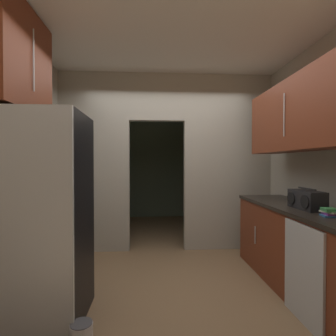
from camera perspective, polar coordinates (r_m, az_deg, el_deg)
ground at (r=3.08m, az=1.55°, el=-25.40°), size 20.00×20.00×0.00m
kitchen_overhead_slab at (r=3.49m, az=0.88°, el=25.44°), size 3.74×6.78×0.06m
kitchen_partition at (r=4.15m, az=0.32°, el=2.50°), size 3.34×0.12×2.78m
adjoining_room_shell at (r=5.97m, az=-1.28°, el=1.20°), size 3.34×2.67×2.78m
refrigerator at (r=2.58m, az=-27.01°, el=-9.55°), size 0.85×0.74×1.80m
lower_cabinet_run at (r=3.29m, az=26.75°, el=-15.28°), size 0.63×2.05×0.91m
dishwasher at (r=2.68m, az=27.38°, el=-19.80°), size 0.02×0.56×0.85m
upper_cabinet_counterside at (r=3.20m, az=26.95°, el=10.26°), size 0.36×1.85×0.77m
upper_cabinet_fridgeside at (r=2.88m, az=-30.79°, el=19.68°), size 0.36×0.94×0.93m
boombox at (r=3.01m, az=28.01°, el=-6.16°), size 0.19×0.41×0.22m
book_stack at (r=2.71m, az=31.86°, el=-8.23°), size 0.15×0.17×0.07m
paint_can at (r=2.42m, az=-18.41°, el=-31.18°), size 0.17×0.17×0.17m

